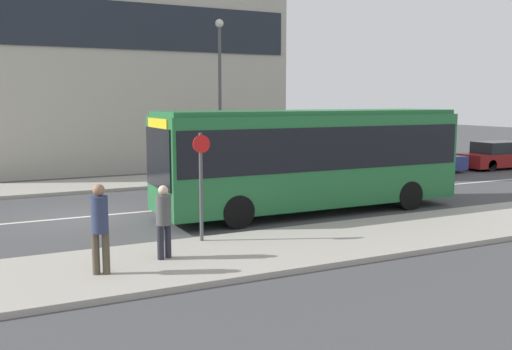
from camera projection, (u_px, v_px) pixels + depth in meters
ground_plane at (83, 217)px, 17.71m from camera, size 120.00×120.00×0.00m
sidewalk_near at (134, 268)px, 12.14m from camera, size 44.00×3.50×0.13m
sidewalk_far at (57, 187)px, 23.26m from camera, size 44.00×3.50×0.13m
lane_centerline at (83, 217)px, 17.71m from camera, size 41.80×0.16×0.01m
city_bus at (310, 154)px, 18.31m from camera, size 10.08×2.60×3.29m
parked_car_0 at (335, 166)px, 25.84m from camera, size 4.66×1.71×1.28m
parked_car_1 at (421, 161)px, 28.03m from camera, size 4.42×1.78×1.31m
parked_car_2 at (499, 156)px, 30.08m from camera, size 4.67×1.69×1.43m
pedestrian_near_stop at (100, 223)px, 11.37m from camera, size 0.34×0.34×1.84m
pedestrian_down_pavement at (164, 217)px, 12.51m from camera, size 0.34×0.34×1.64m
bus_stop_sign at (201, 178)px, 14.02m from camera, size 0.44×0.12×2.69m
street_lamp at (220, 82)px, 25.10m from camera, size 0.36×0.36×6.96m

